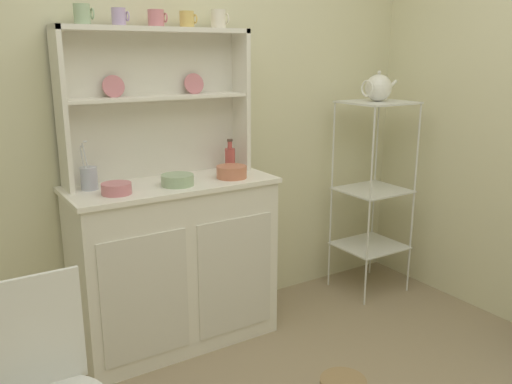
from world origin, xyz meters
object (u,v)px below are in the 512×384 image
hutch_cabinet (175,262)px  hutch_shelf_unit (155,93)px  jam_bottle (230,158)px  utensil_jar (89,178)px  cup_sage_0 (82,14)px  bowl_mixing_large (116,189)px  porcelain_teapot (378,88)px  wire_chair (44,382)px  bakers_rack (373,179)px

hutch_cabinet → hutch_shelf_unit: bearing=90.0°
jam_bottle → utensil_jar: bearing=-179.4°
hutch_shelf_unit → cup_sage_0: 0.51m
bowl_mixing_large → jam_bottle: 0.72m
cup_sage_0 → porcelain_teapot: 1.75m
hutch_shelf_unit → bowl_mixing_large: size_ratio=7.09×
bowl_mixing_large → jam_bottle: (0.70, 0.16, 0.04)m
jam_bottle → utensil_jar: (-0.78, -0.01, -0.01)m
hutch_cabinet → porcelain_teapot: bearing=-2.7°
wire_chair → cup_sage_0: 1.59m
hutch_shelf_unit → wire_chair: (-0.82, -1.00, -0.81)m
bakers_rack → jam_bottle: bakers_rack is taller
wire_chair → cup_sage_0: cup_sage_0 is taller
utensil_jar → porcelain_teapot: size_ratio=0.95×
jam_bottle → bowl_mixing_large: bearing=-167.2°
wire_chair → porcelain_teapot: bearing=-5.9°
hutch_shelf_unit → jam_bottle: (0.39, -0.08, -0.37)m
hutch_cabinet → porcelain_teapot: porcelain_teapot is taller
hutch_cabinet → cup_sage_0: size_ratio=11.51×
wire_chair → utensil_jar: size_ratio=3.52×
hutch_cabinet → wire_chair: hutch_cabinet is taller
hutch_cabinet → utensil_jar: 0.63m
bowl_mixing_large → utensil_jar: utensil_jar is taller
bowl_mixing_large → porcelain_teapot: 1.71m
bowl_mixing_large → porcelain_teapot: porcelain_teapot is taller
bowl_mixing_large → cup_sage_0: bearing=101.8°
bowl_mixing_large → porcelain_teapot: bearing=0.3°
hutch_cabinet → bowl_mixing_large: bowl_mixing_large is taller
bakers_rack → jam_bottle: size_ratio=7.00×
hutch_cabinet → porcelain_teapot: (1.35, -0.06, 0.86)m
wire_chair → jam_bottle: jam_bottle is taller
hutch_cabinet → bakers_rack: size_ratio=0.85×
bakers_rack → jam_bottle: (-0.96, 0.15, 0.21)m
hutch_shelf_unit → wire_chair: 1.53m
wire_chair → bowl_mixing_large: bowl_mixing_large is taller
cup_sage_0 → jam_bottle: cup_sage_0 is taller
jam_bottle → porcelain_teapot: (0.96, -0.15, 0.36)m
hutch_cabinet → bakers_rack: 1.38m
hutch_shelf_unit → porcelain_teapot: (1.35, -0.23, -0.01)m
porcelain_teapot → hutch_cabinet: bearing=177.3°
hutch_shelf_unit → jam_bottle: bearing=-11.3°
wire_chair → porcelain_teapot: 2.44m
cup_sage_0 → porcelain_teapot: cup_sage_0 is taller
porcelain_teapot → utensil_jar: bearing=175.4°
hutch_cabinet → porcelain_teapot: size_ratio=4.18×
hutch_cabinet → cup_sage_0: cup_sage_0 is taller
bowl_mixing_large → jam_bottle: jam_bottle is taller
jam_bottle → porcelain_teapot: porcelain_teapot is taller
hutch_shelf_unit → porcelain_teapot: size_ratio=3.90×
hutch_shelf_unit → cup_sage_0: bearing=-173.1°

